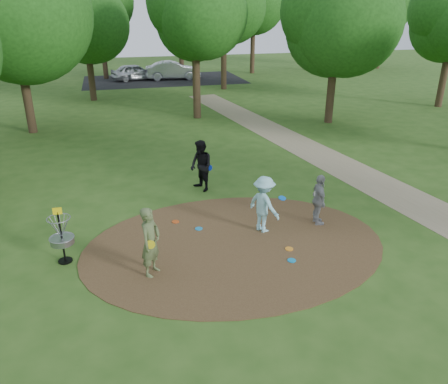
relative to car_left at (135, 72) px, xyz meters
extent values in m
plane|color=#2D5119|center=(0.49, -30.33, -0.71)|extent=(100.00, 100.00, 0.00)
cylinder|color=#47301C|center=(0.49, -30.33, -0.70)|extent=(8.40, 8.40, 0.02)
cube|color=#8C7A5B|center=(6.99, -28.33, -0.71)|extent=(7.55, 39.89, 0.01)
cube|color=black|center=(2.49, -0.33, -0.71)|extent=(14.00, 8.00, 0.01)
imported|color=#516037|center=(-1.87, -31.17, 0.18)|extent=(0.72, 0.78, 1.79)
cylinder|color=yellow|center=(-1.89, -31.38, 0.23)|extent=(0.22, 0.09, 0.22)
imported|color=#95D3DE|center=(1.52, -29.74, 0.14)|extent=(1.06, 1.27, 1.70)
cylinder|color=blue|center=(2.07, -29.75, 0.28)|extent=(0.29, 0.28, 0.08)
imported|color=black|center=(0.42, -26.23, 0.20)|extent=(0.97, 1.08, 1.82)
cylinder|color=#0C32D9|center=(0.72, -26.21, 0.10)|extent=(0.23, 0.12, 0.22)
imported|color=gray|center=(3.26, -29.74, 0.08)|extent=(0.52, 0.97, 1.58)
cylinder|color=silver|center=(3.18, -29.75, 0.30)|extent=(0.23, 0.12, 0.22)
cylinder|color=#1783BF|center=(-0.30, -29.19, -0.68)|extent=(0.22, 0.22, 0.02)
cylinder|color=#0B84C2|center=(1.68, -31.53, -0.68)|extent=(0.22, 0.22, 0.02)
cylinder|color=#C54513|center=(-0.90, -28.56, -0.68)|extent=(0.22, 0.22, 0.02)
imported|color=#B0B5B8|center=(0.00, 0.00, 0.00)|extent=(4.47, 2.70, 1.42)
imported|color=#ADB0B5|center=(3.34, -0.38, 0.08)|extent=(4.93, 2.01, 1.59)
cylinder|color=orange|center=(1.84, -30.96, -0.68)|extent=(0.22, 0.22, 0.02)
cylinder|color=black|center=(-4.01, -30.03, -0.04)|extent=(0.05, 0.05, 1.35)
cylinder|color=black|center=(-4.01, -30.03, -0.69)|extent=(0.36, 0.36, 0.04)
cylinder|color=gray|center=(-4.01, -30.03, -0.09)|extent=(0.60, 0.60, 0.16)
torus|color=gray|center=(-4.01, -30.03, -0.01)|extent=(0.63, 0.63, 0.03)
torus|color=gray|center=(-4.01, -30.03, 0.54)|extent=(0.58, 0.58, 0.02)
cube|color=yellow|center=(-4.01, -30.03, 0.74)|extent=(0.22, 0.02, 0.18)
cylinder|color=#332316|center=(-6.51, -16.33, 1.19)|extent=(0.44, 0.44, 3.80)
sphere|color=#1A4612|center=(-6.51, -16.33, 4.92)|extent=(6.65, 6.65, 6.65)
cylinder|color=#332316|center=(2.49, -15.33, 1.38)|extent=(0.44, 0.44, 4.18)
sphere|color=#1A4612|center=(2.49, -15.33, 4.80)|extent=(4.83, 4.83, 4.83)
cylinder|color=#332316|center=(9.49, -18.33, 1.09)|extent=(0.44, 0.44, 3.61)
sphere|color=#1A4612|center=(9.49, -18.33, 4.47)|extent=(5.71, 5.71, 5.71)
cylinder|color=#332316|center=(-3.51, -8.33, 1.00)|extent=(0.44, 0.44, 3.42)
sphere|color=#1A4612|center=(-3.51, -8.33, 4.07)|extent=(4.96, 4.96, 4.96)
cylinder|color=#332316|center=(6.49, -6.33, 1.47)|extent=(0.44, 0.44, 4.37)
sphere|color=#1A4612|center=(6.49, -6.33, 5.13)|extent=(5.37, 5.37, 5.37)
cylinder|color=#332316|center=(18.49, -16.33, 1.19)|extent=(0.44, 0.44, 3.80)
camera|label=1|loc=(-2.50, -40.47, 5.40)|focal=35.00mm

